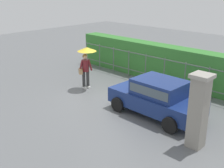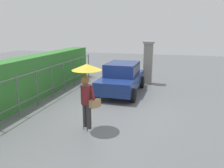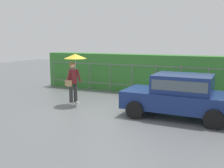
% 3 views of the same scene
% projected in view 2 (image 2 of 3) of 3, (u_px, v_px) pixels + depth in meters
% --- Properties ---
extents(ground_plane, '(40.00, 40.00, 0.00)m').
position_uv_depth(ground_plane, '(118.00, 110.00, 8.51)').
color(ground_plane, slate).
extents(car, '(3.77, 1.92, 1.48)m').
position_uv_depth(car, '(122.00, 77.00, 10.68)').
color(car, navy).
rests_on(car, ground).
extents(pedestrian, '(0.91, 0.91, 2.07)m').
position_uv_depth(pedestrian, '(87.00, 83.00, 6.53)').
color(pedestrian, '#333333').
rests_on(pedestrian, ground).
extents(gate_pillar, '(0.60, 0.60, 2.42)m').
position_uv_depth(gate_pillar, '(148.00, 62.00, 12.40)').
color(gate_pillar, gray).
rests_on(gate_pillar, ground).
extents(fence_section, '(10.44, 0.05, 1.50)m').
position_uv_depth(fence_section, '(45.00, 83.00, 9.33)').
color(fence_section, '#59605B').
rests_on(fence_section, ground).
extents(hedge_row, '(11.39, 0.90, 1.90)m').
position_uv_depth(hedge_row, '(28.00, 79.00, 9.51)').
color(hedge_row, '#387F33').
rests_on(hedge_row, ground).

